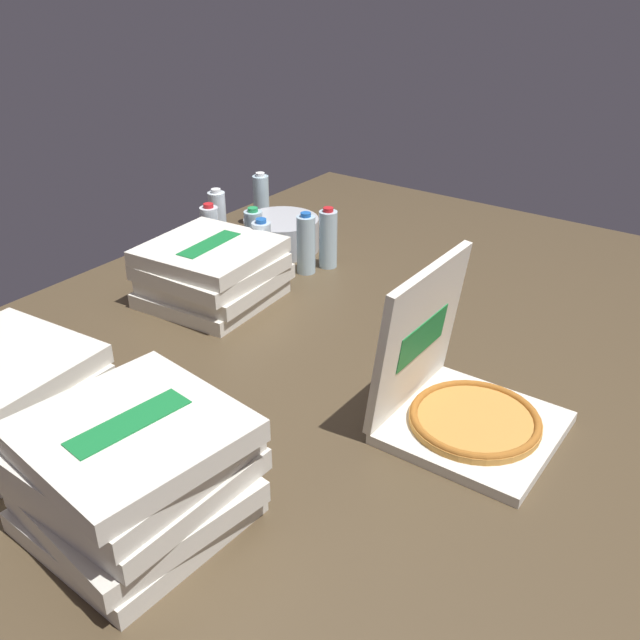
# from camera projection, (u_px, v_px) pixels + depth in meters

# --- Properties ---
(ground_plane) EXTENTS (3.20, 2.40, 0.02)m
(ground_plane) POSITION_uv_depth(u_px,v_px,m) (352.00, 371.00, 2.06)
(ground_plane) COLOR #4C3D28
(open_pizza_box) EXTENTS (0.40, 0.41, 0.42)m
(open_pizza_box) POSITION_uv_depth(u_px,v_px,m) (458.00, 397.00, 1.77)
(open_pizza_box) COLOR silver
(open_pizza_box) RESTS_ON ground_plane
(pizza_stack_right_mid) EXTENTS (0.46, 0.45, 0.26)m
(pizza_stack_right_mid) POSITION_uv_depth(u_px,v_px,m) (135.00, 473.00, 1.46)
(pizza_stack_right_mid) COLOR silver
(pizza_stack_right_mid) RESTS_ON ground_plane
(pizza_stack_left_near) EXTENTS (0.44, 0.44, 0.21)m
(pizza_stack_left_near) POSITION_uv_depth(u_px,v_px,m) (212.00, 272.00, 2.40)
(pizza_stack_left_near) COLOR silver
(pizza_stack_left_near) RESTS_ON ground_plane
(pizza_stack_right_far) EXTENTS (0.45, 0.45, 0.20)m
(pizza_stack_right_far) POSITION_uv_depth(u_px,v_px,m) (4.00, 393.00, 1.76)
(pizza_stack_right_far) COLOR silver
(pizza_stack_right_far) RESTS_ON ground_plane
(ice_bucket) EXTENTS (0.30, 0.30, 0.13)m
(ice_bucket) POSITION_uv_depth(u_px,v_px,m) (282.00, 234.00, 2.82)
(ice_bucket) COLOR #B7BABF
(ice_bucket) RESTS_ON ground_plane
(water_bottle_0) EXTENTS (0.07, 0.07, 0.24)m
(water_bottle_0) POSITION_uv_depth(u_px,v_px,m) (211.00, 234.00, 2.69)
(water_bottle_0) COLOR white
(water_bottle_0) RESTS_ON ground_plane
(water_bottle_1) EXTENTS (0.07, 0.07, 0.24)m
(water_bottle_1) POSITION_uv_depth(u_px,v_px,m) (261.00, 200.00, 3.04)
(water_bottle_1) COLOR silver
(water_bottle_1) RESTS_ON ground_plane
(water_bottle_2) EXTENTS (0.07, 0.07, 0.24)m
(water_bottle_2) POSITION_uv_depth(u_px,v_px,m) (254.00, 239.00, 2.65)
(water_bottle_2) COLOR silver
(water_bottle_2) RESTS_ON ground_plane
(water_bottle_3) EXTENTS (0.07, 0.07, 0.24)m
(water_bottle_3) POSITION_uv_depth(u_px,v_px,m) (306.00, 244.00, 2.60)
(water_bottle_3) COLOR silver
(water_bottle_3) RESTS_ON ground_plane
(water_bottle_4) EXTENTS (0.07, 0.07, 0.24)m
(water_bottle_4) POSITION_uv_depth(u_px,v_px,m) (328.00, 239.00, 2.65)
(water_bottle_4) COLOR silver
(water_bottle_4) RESTS_ON ground_plane
(water_bottle_5) EXTENTS (0.07, 0.07, 0.24)m
(water_bottle_5) POSITION_uv_depth(u_px,v_px,m) (218.00, 218.00, 2.84)
(water_bottle_5) COLOR white
(water_bottle_5) RESTS_ON ground_plane
(water_bottle_6) EXTENTS (0.07, 0.07, 0.24)m
(water_bottle_6) POSITION_uv_depth(u_px,v_px,m) (262.00, 251.00, 2.54)
(water_bottle_6) COLOR silver
(water_bottle_6) RESTS_ON ground_plane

